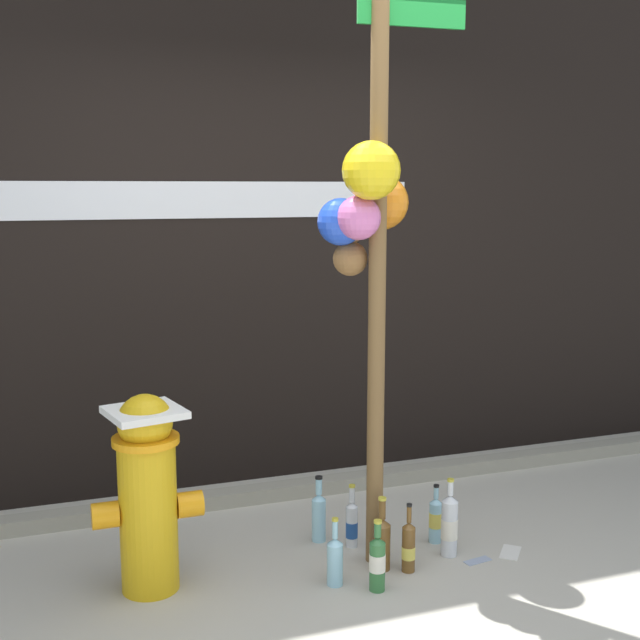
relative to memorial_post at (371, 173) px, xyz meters
The scene contains 15 objects.
ground_plane 1.88m from the memorial_post, 108.43° to the right, with size 14.00×14.00×0.00m, color #ADA899.
building_wall 1.31m from the memorial_post, 98.36° to the left, with size 10.00×0.21×3.96m.
curb_strip 1.95m from the memorial_post, 102.47° to the left, with size 8.00×0.12×0.08m, color gray.
memorial_post is the anchor object (origin of this frame).
fire_hydrant 1.66m from the memorial_post, behind, with size 0.47×0.35×0.87m.
bottle_0 1.71m from the memorial_post, ahead, with size 0.06×0.06×0.29m.
bottle_1 1.65m from the memorial_post, 80.20° to the right, with size 0.08×0.08×0.34m.
bottle_2 1.68m from the memorial_post, 55.00° to the right, with size 0.06×0.06×0.32m.
bottle_3 1.68m from the memorial_post, 14.71° to the right, with size 0.08×0.08×0.38m.
bottle_4 1.69m from the memorial_post, 140.88° to the right, with size 0.07×0.07×0.31m.
bottle_5 1.67m from the memorial_post, 120.17° to the left, with size 0.07×0.07×0.33m.
bottle_6 1.67m from the memorial_post, 98.11° to the left, with size 0.06×0.06×0.31m.
bottle_7 1.68m from the memorial_post, 104.48° to the right, with size 0.07×0.07×0.32m.
litter_2 1.85m from the memorial_post, 23.02° to the right, with size 0.13×0.05×0.01m, color #8C99B2.
litter_3 1.91m from the memorial_post, 14.86° to the right, with size 0.16×0.09×0.01m, color silver.
Camera 1 is at (-1.21, -2.69, 1.72)m, focal length 45.05 mm.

